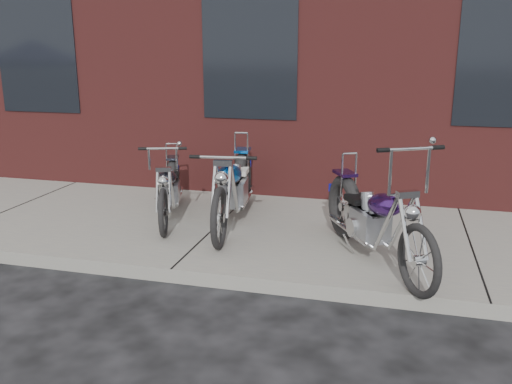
# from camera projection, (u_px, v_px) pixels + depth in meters

# --- Properties ---
(ground) EXTENTS (120.00, 120.00, 0.00)m
(ground) POSITION_uv_depth(u_px,v_px,m) (171.00, 283.00, 5.47)
(ground) COLOR black
(ground) RESTS_ON ground
(sidewalk) EXTENTS (22.00, 3.00, 0.15)m
(sidewalk) POSITION_uv_depth(u_px,v_px,m) (219.00, 230.00, 6.85)
(sidewalk) COLOR gray
(sidewalk) RESTS_ON ground
(chopper_purple) EXTENTS (1.23, 2.09, 1.31)m
(chopper_purple) POSITION_uv_depth(u_px,v_px,m) (374.00, 222.00, 5.56)
(chopper_purple) COLOR black
(chopper_purple) RESTS_ON sidewalk
(chopper_blue) EXTENTS (0.60, 2.41, 1.05)m
(chopper_blue) POSITION_uv_depth(u_px,v_px,m) (233.00, 190.00, 6.78)
(chopper_blue) COLOR black
(chopper_blue) RESTS_ON sidewalk
(chopper_third) EXTENTS (0.77, 1.95, 1.03)m
(chopper_third) POSITION_uv_depth(u_px,v_px,m) (169.00, 190.00, 7.03)
(chopper_third) COLOR black
(chopper_third) RESTS_ON sidewalk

